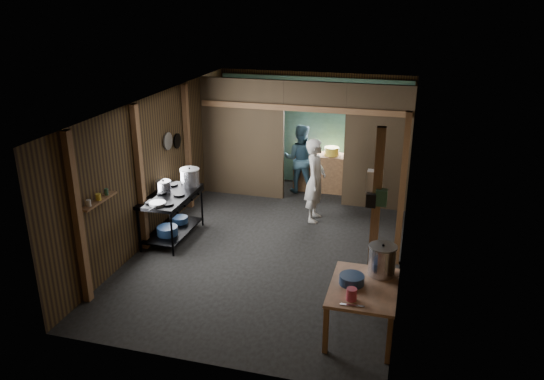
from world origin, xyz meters
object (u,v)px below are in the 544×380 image
(pink_bucket, at_px, (352,294))
(cook, at_px, (315,180))
(gas_range, at_px, (172,216))
(stock_pot, at_px, (382,261))
(stove_pot_large, at_px, (190,178))
(yellow_tub, at_px, (332,151))
(prep_table, at_px, (362,309))

(pink_bucket, bearing_deg, cook, 107.34)
(gas_range, relative_size, cook, 0.88)
(stock_pot, height_order, cook, cook)
(gas_range, relative_size, stove_pot_large, 4.00)
(gas_range, relative_size, pink_bucket, 9.16)
(pink_bucket, bearing_deg, yellow_tub, 101.90)
(stock_pot, relative_size, yellow_tub, 1.36)
(gas_range, bearing_deg, cook, 32.97)
(pink_bucket, distance_m, cook, 4.11)
(stock_pot, xyz_separation_m, yellow_tub, (-1.50, 4.90, 0.03))
(yellow_tub, bearing_deg, pink_bucket, -78.10)
(pink_bucket, height_order, cook, cook)
(prep_table, bearing_deg, stove_pot_large, 144.49)
(gas_range, height_order, yellow_tub, yellow_tub)
(stove_pot_large, relative_size, stock_pot, 0.81)
(yellow_tub, bearing_deg, cook, -91.18)
(gas_range, distance_m, yellow_tub, 4.08)
(yellow_tub, xyz_separation_m, cook, (-0.04, -1.72, -0.11))
(gas_range, height_order, stock_pot, stock_pot)
(prep_table, xyz_separation_m, stove_pot_large, (-3.54, 2.53, 0.67))
(prep_table, bearing_deg, gas_range, 151.48)
(stock_pot, xyz_separation_m, cook, (-1.53, 3.18, -0.08))
(stove_pot_large, height_order, stock_pot, stove_pot_large)
(stock_pot, bearing_deg, pink_bucket, -112.25)
(yellow_tub, bearing_deg, stock_pot, -73.01)
(stove_pot_large, bearing_deg, prep_table, -35.51)
(stove_pot_large, distance_m, stock_pot, 4.31)
(gas_range, height_order, pink_bucket, pink_bucket)
(gas_range, bearing_deg, prep_table, -28.52)
(pink_bucket, height_order, yellow_tub, yellow_tub)
(cook, bearing_deg, stove_pot_large, 115.04)
(prep_table, height_order, yellow_tub, yellow_tub)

